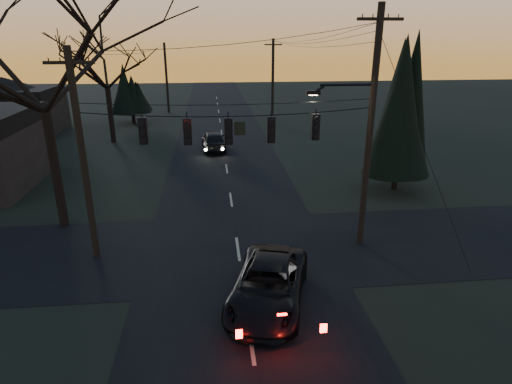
{
  "coord_description": "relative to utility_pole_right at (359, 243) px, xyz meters",
  "views": [
    {
      "loc": [
        -0.97,
        -6.71,
        8.85
      ],
      "look_at": [
        0.61,
        8.22,
        3.31
      ],
      "focal_mm": 30.0,
      "sensor_mm": 36.0,
      "label": 1
    }
  ],
  "objects": [
    {
      "name": "main_road",
      "position": [
        -5.5,
        10.0,
        0.01
      ],
      "size": [
        8.0,
        120.0,
        0.02
      ],
      "primitive_type": "cube",
      "color": "black",
      "rests_on": "ground"
    },
    {
      "name": "cross_road",
      "position": [
        -5.5,
        0.0,
        0.01
      ],
      "size": [
        60.0,
        7.0,
        0.02
      ],
      "primitive_type": "cube",
      "color": "black",
      "rests_on": "ground"
    },
    {
      "name": "utility_pole_right",
      "position": [
        0.0,
        0.0,
        0.0
      ],
      "size": [
        5.0,
        0.3,
        10.0
      ],
      "primitive_type": null,
      "color": "black",
      "rests_on": "ground"
    },
    {
      "name": "utility_pole_left",
      "position": [
        -11.5,
        0.0,
        0.0
      ],
      "size": [
        1.8,
        0.3,
        8.5
      ],
      "primitive_type": null,
      "color": "black",
      "rests_on": "ground"
    },
    {
      "name": "utility_pole_far_r",
      "position": [
        0.0,
        28.0,
        0.0
      ],
      "size": [
        1.8,
        0.3,
        8.5
      ],
      "primitive_type": null,
      "color": "black",
      "rests_on": "ground"
    },
    {
      "name": "utility_pole_far_l",
      "position": [
        -11.5,
        36.0,
        0.0
      ],
      "size": [
        0.3,
        0.3,
        8.0
      ],
      "primitive_type": null,
      "color": "black",
      "rests_on": "ground"
    },
    {
      "name": "span_signal_assembly",
      "position": [
        -5.74,
        0.0,
        5.31
      ],
      "size": [
        11.5,
        0.44,
        1.5
      ],
      "color": "black",
      "rests_on": "ground"
    },
    {
      "name": "bare_tree_left",
      "position": [
        -13.85,
        3.42,
        7.8
      ],
      "size": [
        11.27,
        11.27,
        11.15
      ],
      "color": "black",
      "rests_on": "ground"
    },
    {
      "name": "evergreen_right",
      "position": [
        4.5,
        6.86,
        4.69
      ],
      "size": [
        4.08,
        4.08,
        8.19
      ],
      "color": "black",
      "rests_on": "ground"
    },
    {
      "name": "bare_tree_dist",
      "position": [
        -15.01,
        21.04,
        6.42
      ],
      "size": [
        7.29,
        7.29,
        9.18
      ],
      "color": "black",
      "rests_on": "ground"
    },
    {
      "name": "evergreen_dist",
      "position": [
        -14.66,
        29.73,
        3.47
      ],
      "size": [
        3.49,
        3.49,
        5.76
      ],
      "color": "black",
      "rests_on": "ground"
    },
    {
      "name": "house_left_far",
      "position": [
        -25.5,
        26.0,
        2.6
      ],
      "size": [
        9.0,
        7.0,
        5.2
      ],
      "color": "black",
      "rests_on": "ground"
    },
    {
      "name": "suv_near",
      "position": [
        -4.7,
        -4.1,
        0.72
      ],
      "size": [
        3.76,
        5.65,
        1.44
      ],
      "primitive_type": "imported",
      "rotation": [
        0.0,
        0.0,
        -0.29
      ],
      "color": "black",
      "rests_on": "ground"
    },
    {
      "name": "sedan_oncoming_a",
      "position": [
        -6.3,
        17.42,
        0.77
      ],
      "size": [
        2.12,
        4.66,
        1.55
      ],
      "primitive_type": "imported",
      "rotation": [
        0.0,
        0.0,
        3.21
      ],
      "color": "black",
      "rests_on": "ground"
    }
  ]
}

